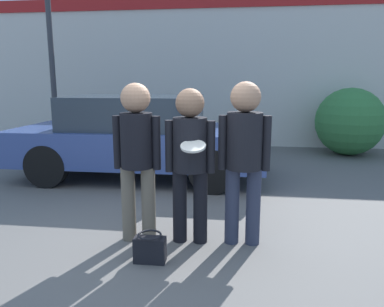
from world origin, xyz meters
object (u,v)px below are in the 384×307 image
(person_middle_with_frisbee, at_px, (190,153))
(handbag, at_px, (150,248))
(shrub, at_px, (350,122))
(parked_car_near, at_px, (139,136))
(person_left, at_px, (137,150))
(person_right, at_px, (244,149))

(person_middle_with_frisbee, distance_m, handbag, 1.02)
(person_middle_with_frisbee, relative_size, shrub, 1.06)
(handbag, bearing_deg, parked_car_near, 106.90)
(person_middle_with_frisbee, distance_m, shrub, 6.00)
(shrub, bearing_deg, person_left, -124.12)
(parked_car_near, relative_size, handbag, 14.34)
(person_middle_with_frisbee, distance_m, person_right, 0.56)
(shrub, bearing_deg, person_right, -115.24)
(parked_car_near, bearing_deg, person_left, -74.92)
(person_right, bearing_deg, handbag, -147.85)
(parked_car_near, xyz_separation_m, shrub, (4.25, 2.58, 0.04))
(person_middle_with_frisbee, relative_size, person_right, 0.96)
(person_middle_with_frisbee, xyz_separation_m, parked_car_near, (-1.27, 2.62, -0.23))
(person_left, xyz_separation_m, handbag, (0.24, -0.48, -0.86))
(person_middle_with_frisbee, relative_size, parked_car_near, 0.38)
(person_left, relative_size, person_middle_with_frisbee, 1.03)
(person_right, bearing_deg, shrub, 64.76)
(person_left, height_order, person_middle_with_frisbee, person_left)
(person_left, bearing_deg, person_right, 3.27)
(shrub, bearing_deg, person_middle_with_frisbee, -119.88)
(person_left, relative_size, person_right, 0.99)
(person_right, bearing_deg, person_middle_with_frisbee, -176.46)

